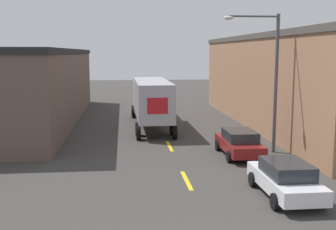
# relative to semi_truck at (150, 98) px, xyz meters

# --- Properties ---
(road_centerline) EXTENTS (0.20, 17.22, 0.01)m
(road_centerline) POSITION_rel_semi_truck_xyz_m (0.69, -14.76, -2.20)
(road_centerline) COLOR yellow
(road_centerline) RESTS_ON ground_plane
(warehouse_left) EXTENTS (12.74, 27.83, 6.09)m
(warehouse_left) POSITION_rel_semi_truck_xyz_m (-12.33, 3.23, 0.84)
(warehouse_left) COLOR brown
(warehouse_left) RESTS_ON ground_plane
(warehouse_right) EXTENTS (9.67, 28.72, 7.18)m
(warehouse_right) POSITION_rel_semi_truck_xyz_m (12.18, -0.98, 1.39)
(warehouse_right) COLOR #9E7051
(warehouse_right) RESTS_ON ground_plane
(semi_truck) EXTENTS (2.83, 12.92, 3.71)m
(semi_truck) POSITION_rel_semi_truck_xyz_m (0.00, 0.00, 0.00)
(semi_truck) COLOR silver
(semi_truck) RESTS_ON ground_plane
(parked_car_right_mid) EXTENTS (2.03, 4.47, 1.48)m
(parked_car_right_mid) POSITION_rel_semi_truck_xyz_m (4.34, -10.51, -1.44)
(parked_car_right_mid) COLOR maroon
(parked_car_right_mid) RESTS_ON ground_plane
(parked_car_right_near) EXTENTS (2.03, 4.47, 1.48)m
(parked_car_right_near) POSITION_rel_semi_truck_xyz_m (4.34, -17.37, -1.44)
(parked_car_right_near) COLOR silver
(parked_car_right_near) RESTS_ON ground_plane
(street_lamp) EXTENTS (3.23, 0.32, 7.95)m
(street_lamp) POSITION_rel_semi_truck_xyz_m (6.19, -9.83, 2.48)
(street_lamp) COLOR #4C4C51
(street_lamp) RESTS_ON ground_plane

